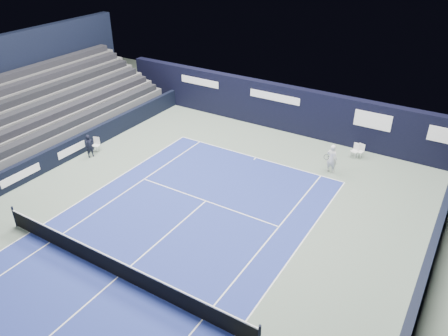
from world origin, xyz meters
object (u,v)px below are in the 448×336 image
(folding_chair_back_b, at_px, (361,150))
(tennis_net, at_px, (117,267))
(line_judge_chair, at_px, (96,143))
(folding_chair_back_a, at_px, (356,148))
(tennis_player, at_px, (332,158))

(folding_chair_back_b, relative_size, tennis_net, 0.07)
(line_judge_chair, bearing_deg, folding_chair_back_a, 9.34)
(folding_chair_back_b, bearing_deg, tennis_player, -95.32)
(folding_chair_back_b, bearing_deg, line_judge_chair, -137.18)
(tennis_net, relative_size, tennis_player, 7.60)
(tennis_net, bearing_deg, folding_chair_back_a, 71.55)
(folding_chair_back_a, xyz_separation_m, tennis_net, (-5.05, -15.13, -0.08))
(folding_chair_back_a, relative_size, line_judge_chair, 0.97)
(line_judge_chair, relative_size, tennis_player, 0.54)
(folding_chair_back_b, relative_size, tennis_player, 0.51)
(folding_chair_back_a, height_order, folding_chair_back_b, folding_chair_back_a)
(folding_chair_back_b, distance_m, tennis_net, 16.15)
(line_judge_chair, relative_size, tennis_net, 0.07)
(line_judge_chair, bearing_deg, tennis_player, 1.77)
(tennis_net, bearing_deg, line_judge_chair, 139.75)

